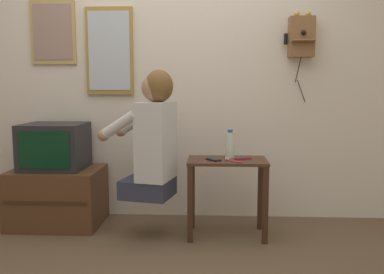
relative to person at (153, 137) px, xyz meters
name	(u,v)px	position (x,y,z in m)	size (l,w,h in m)	color
ground_plane	(153,261)	(0.06, -0.43, -0.77)	(14.00, 14.00, 0.00)	brown
wall_back	(168,72)	(0.06, 0.57, 0.50)	(6.80, 0.05, 2.55)	beige
side_table	(227,177)	(0.56, 0.07, -0.32)	(0.60, 0.36, 0.60)	#422819
person	(153,137)	(0.00, 0.00, 0.00)	(0.58, 0.46, 0.96)	#2D3347
tv_stand	(58,197)	(-0.84, 0.25, -0.54)	(0.72, 0.54, 0.47)	#51331E
television	(55,146)	(-0.86, 0.27, -0.11)	(0.49, 0.44, 0.37)	#232326
wall_phone_antique	(301,37)	(1.17, 0.49, 0.78)	(0.25, 0.19, 0.75)	brown
framed_picture	(53,32)	(-0.93, 0.53, 0.84)	(0.39, 0.03, 0.55)	tan
wall_mirror	(109,51)	(-0.44, 0.53, 0.68)	(0.41, 0.04, 0.74)	olive
cell_phone_held	(213,159)	(0.45, 0.02, -0.17)	(0.12, 0.14, 0.01)	black
cell_phone_spare	(243,158)	(0.68, 0.08, -0.17)	(0.14, 0.10, 0.01)	maroon
water_bottle	(230,145)	(0.58, 0.15, -0.07)	(0.07, 0.07, 0.22)	silver
toothbrush	(233,161)	(0.59, -0.02, -0.17)	(0.12, 0.12, 0.02)	#D83F4C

